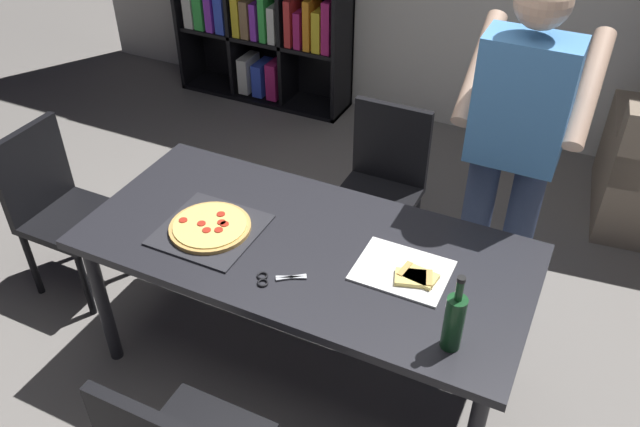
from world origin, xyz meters
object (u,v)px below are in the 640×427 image
kitchen_scissors (273,279)px  chair_left_end (56,202)px  pepperoni_pizza_on_tray (210,228)px  chair_far_side (382,178)px  wine_bottle (454,321)px  person_serving_pizza (514,147)px  dining_table (304,256)px

kitchen_scissors → chair_left_end: bearing=170.0°
pepperoni_pizza_on_tray → kitchen_scissors: pepperoni_pizza_on_tray is taller
chair_far_side → pepperoni_pizza_on_tray: size_ratio=2.23×
chair_far_side → wine_bottle: size_ratio=2.85×
pepperoni_pizza_on_tray → person_serving_pizza: bearing=37.2°
pepperoni_pizza_on_tray → kitchen_scissors: (0.38, -0.15, -0.01)m
dining_table → chair_left_end: chair_left_end is taller
chair_far_side → wine_bottle: bearing=-59.7°
chair_left_end → person_serving_pizza: (2.08, 0.70, 0.49)m
pepperoni_pizza_on_tray → wine_bottle: size_ratio=1.28×
chair_far_side → wine_bottle: wine_bottle is taller
dining_table → wine_bottle: wine_bottle is taller
chair_far_side → kitchen_scissors: bearing=-90.4°
chair_left_end → pepperoni_pizza_on_tray: (1.03, -0.10, 0.25)m
dining_table → person_serving_pizza: size_ratio=1.06×
pepperoni_pizza_on_tray → wine_bottle: bearing=-9.1°
wine_bottle → kitchen_scissors: wine_bottle is taller
dining_table → chair_far_side: (0.00, 0.92, -0.17)m
dining_table → chair_left_end: (-1.42, 0.00, -0.17)m
person_serving_pizza → wine_bottle: (0.04, -0.97, -0.13)m
chair_left_end → pepperoni_pizza_on_tray: chair_left_end is taller
pepperoni_pizza_on_tray → wine_bottle: (1.09, -0.17, 0.10)m
chair_left_end → kitchen_scissors: bearing=-10.0°
wine_bottle → dining_table: bearing=158.6°
chair_left_end → pepperoni_pizza_on_tray: bearing=-5.5°
person_serving_pizza → chair_far_side: bearing=161.6°
wine_bottle → kitchen_scissors: size_ratio=1.65×
dining_table → person_serving_pizza: bearing=46.7°
chair_left_end → pepperoni_pizza_on_tray: 1.06m
person_serving_pizza → wine_bottle: 0.98m
chair_left_end → dining_table: bearing=0.0°
person_serving_pizza → pepperoni_pizza_on_tray: person_serving_pizza is taller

